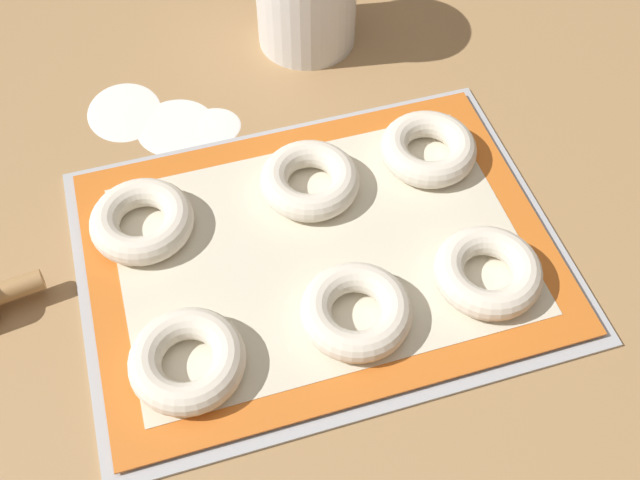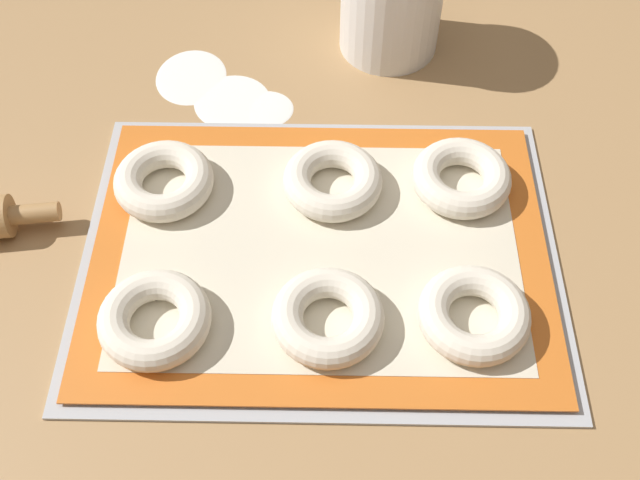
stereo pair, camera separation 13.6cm
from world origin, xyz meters
name	(u,v)px [view 2 (the right image)]	position (x,y,z in m)	size (l,w,h in m)	color
ground_plane	(307,240)	(0.00, 0.00, 0.00)	(2.80, 2.80, 0.00)	#A87F51
baking_tray	(320,253)	(0.01, -0.02, 0.00)	(0.49, 0.37, 0.01)	#B2B5BA
baking_mat	(320,250)	(0.01, -0.02, 0.01)	(0.47, 0.35, 0.00)	orange
bagel_front_left	(155,319)	(-0.14, -0.11, 0.03)	(0.11, 0.11, 0.03)	silver
bagel_front_center	(328,317)	(0.02, -0.11, 0.03)	(0.11, 0.11, 0.03)	silver
bagel_front_right	(474,314)	(0.16, -0.10, 0.03)	(0.11, 0.11, 0.03)	silver
bagel_back_left	(164,181)	(-0.15, 0.06, 0.03)	(0.11, 0.11, 0.03)	silver
bagel_back_center	(333,180)	(0.03, 0.06, 0.03)	(0.11, 0.11, 0.03)	silver
bagel_back_right	(461,178)	(0.17, 0.07, 0.03)	(0.11, 0.11, 0.03)	silver
flour_patch_near	(191,76)	(-0.15, 0.25, 0.00)	(0.09, 0.10, 0.00)	white
flour_patch_far	(232,101)	(-0.10, 0.21, 0.00)	(0.09, 0.09, 0.00)	white
flour_patch_side	(266,108)	(-0.05, 0.19, 0.00)	(0.07, 0.06, 0.00)	white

